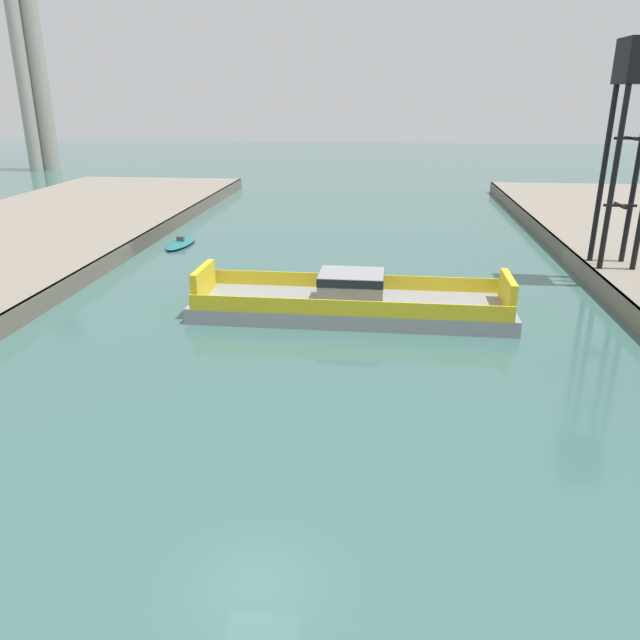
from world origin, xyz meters
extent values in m
plane|color=#3D6660|center=(0.00, 0.00, 0.00)|extent=(400.00, 400.00, 0.00)
cube|color=#423D38|center=(-21.11, 20.00, 0.79)|extent=(0.30, 140.00, 1.58)
cube|color=#939399|center=(1.56, 26.69, 0.55)|extent=(22.99, 6.89, 1.10)
cube|color=yellow|center=(1.61, 29.93, 1.65)|extent=(21.99, 0.40, 1.10)
cube|color=yellow|center=(1.52, 23.45, 1.65)|extent=(21.99, 0.40, 1.10)
cube|color=#939399|center=(1.56, 26.69, 2.17)|extent=(4.63, 3.69, 2.13)
cube|color=black|center=(1.56, 26.69, 2.88)|extent=(4.67, 3.73, 0.60)
cube|color=yellow|center=(12.52, 26.55, 2.20)|extent=(0.56, 4.63, 2.20)
cube|color=yellow|center=(-9.39, 26.83, 2.20)|extent=(0.56, 4.63, 2.20)
ellipsoid|color=#237075|center=(-17.80, 47.01, 0.24)|extent=(2.57, 6.62, 0.48)
cube|color=#4C4C51|center=(-17.80, 47.01, 0.73)|extent=(0.79, 0.44, 0.50)
cylinder|color=black|center=(21.67, 38.65, 8.75)|extent=(0.44, 0.44, 14.34)
cylinder|color=black|center=(24.30, 38.65, 8.75)|extent=(0.44, 0.44, 14.34)
cylinder|color=black|center=(21.67, 36.02, 8.75)|extent=(0.44, 0.44, 14.34)
cube|color=black|center=(22.99, 37.33, 6.60)|extent=(2.62, 0.20, 0.20)
cube|color=black|center=(22.99, 37.33, 6.60)|extent=(0.20, 2.62, 0.20)
cube|color=black|center=(22.99, 37.33, 11.91)|extent=(2.62, 0.20, 0.20)
cube|color=black|center=(22.99, 37.33, 11.91)|extent=(0.20, 2.62, 0.20)
cylinder|color=#9E998E|center=(-67.43, 112.71, 19.04)|extent=(3.47, 3.47, 38.09)
cylinder|color=#9E998E|center=(-69.48, 110.12, 18.32)|extent=(2.64, 2.64, 36.63)
camera|label=1|loc=(3.76, -15.75, 15.16)|focal=34.66mm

